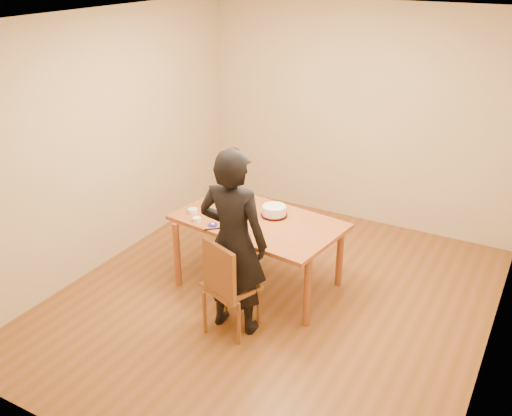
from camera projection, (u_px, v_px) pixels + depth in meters
The scene contains 16 objects.
room_shell at pixel (291, 163), 5.44m from camera, with size 4.00×4.50×2.70m.
dining_table at pixel (258, 222), 5.69m from camera, with size 1.63×0.97×0.04m, color brown.
dining_chair at pixel (231, 286), 5.13m from camera, with size 0.42×0.42×0.04m, color brown.
cake_plate at pixel (274, 215), 5.76m from camera, with size 0.27×0.27×0.02m, color #A8180B.
cake at pixel (274, 210), 5.74m from camera, with size 0.25×0.25×0.08m, color white.
frosting_dome at pixel (274, 206), 5.72m from camera, with size 0.24×0.24×0.03m, color white.
frosting_tub at pixel (231, 226), 5.46m from camera, with size 0.09×0.09×0.08m, color white.
frosting_lid at pixel (213, 225), 5.57m from camera, with size 0.09×0.09×0.01m, color #1C1693.
frosting_dollop at pixel (213, 224), 5.57m from camera, with size 0.04×0.04×0.02m, color white.
ramekin_green at pixel (197, 219), 5.65m from camera, with size 0.08×0.08×0.04m, color white.
ramekin_yellow at pixel (212, 215), 5.74m from camera, with size 0.07×0.07×0.04m, color white.
ramekin_multi at pixel (193, 211), 5.82m from camera, with size 0.09×0.09×0.04m, color white.
candy_box_pink at pixel (220, 199), 6.12m from camera, with size 0.14×0.07×0.02m, color #E636B7.
candy_box_green at pixel (219, 197), 6.12m from camera, with size 0.13×0.06×0.02m, color green.
spatula at pixel (213, 229), 5.49m from camera, with size 0.18×0.02×0.01m, color black.
person at pixel (233, 242), 4.98m from camera, with size 0.64×0.42×1.75m, color black.
Camera 1 is at (2.20, -4.30, 3.22)m, focal length 40.00 mm.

